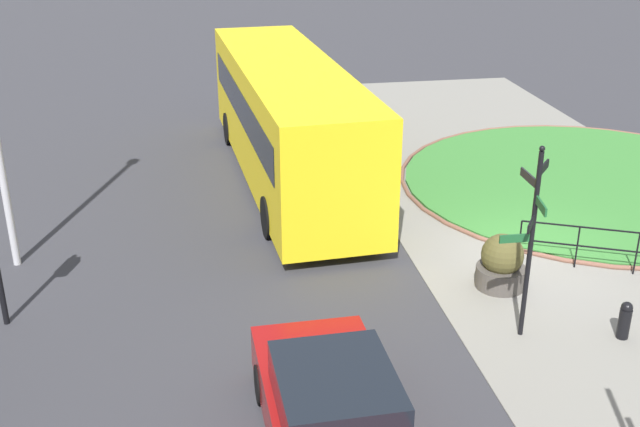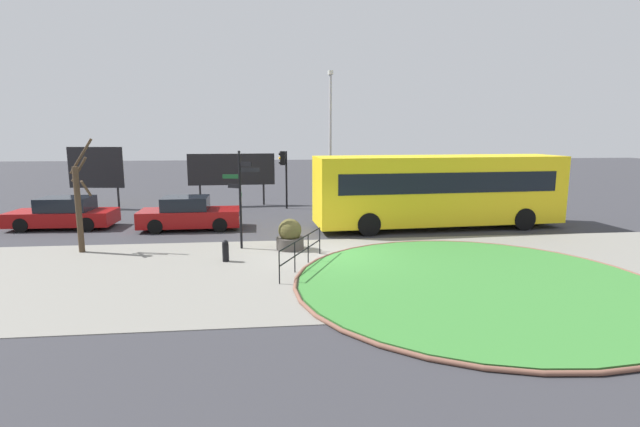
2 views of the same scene
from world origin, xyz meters
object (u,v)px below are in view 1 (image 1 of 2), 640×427
signpost_directional (531,230)px  car_trailing (334,414)px  bollard_foreground (625,320)px  planter_near_signpost (501,264)px  bus_yellow (288,119)px

signpost_directional → car_trailing: (-2.56, 3.99, -1.45)m
bollard_foreground → planter_near_signpost: 2.69m
signpost_directional → car_trailing: bearing=122.7°
car_trailing → planter_near_signpost: (4.36, -4.33, -0.15)m
bollard_foreground → signpost_directional: bearing=76.4°
bus_yellow → planter_near_signpost: bearing=-157.2°
signpost_directional → planter_near_signpost: signpost_directional is taller
bollard_foreground → planter_near_signpost: planter_near_signpost is taller
bus_yellow → car_trailing: (-11.29, 0.88, -1.08)m
signpost_directional → car_trailing: size_ratio=0.82×
car_trailing → planter_near_signpost: bearing=-46.2°
bollard_foreground → car_trailing: bearing=110.0°
signpost_directional → planter_near_signpost: size_ratio=3.14×
signpost_directional → bus_yellow: bearing=19.6°
bus_yellow → planter_near_signpost: 7.84m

